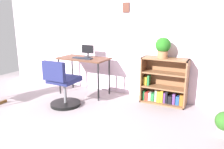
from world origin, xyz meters
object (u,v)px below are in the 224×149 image
desk (84,61)px  bookshelf_low (164,84)px  keyboard (82,58)px  office_chair (63,87)px  potted_plant_on_shelf (163,47)px  monitor (88,51)px

desk → bookshelf_low: size_ratio=1.19×
keyboard → bookshelf_low: (1.48, 0.33, -0.39)m
keyboard → office_chair: 0.74m
desk → potted_plant_on_shelf: size_ratio=2.78×
desk → monitor: size_ratio=3.70×
monitor → potted_plant_on_shelf: bearing=3.1°
bookshelf_low → keyboard: bearing=-167.4°
desk → bookshelf_low: bearing=8.8°
bookshelf_low → potted_plant_on_shelf: (-0.04, -0.05, 0.65)m
bookshelf_low → monitor: bearing=-174.9°
keyboard → potted_plant_on_shelf: potted_plant_on_shelf is taller
desk → keyboard: size_ratio=2.45×
monitor → potted_plant_on_shelf: (1.45, 0.08, 0.16)m
keyboard → bookshelf_low: bookshelf_low is taller
potted_plant_on_shelf → desk: bearing=-172.9°
office_chair → potted_plant_on_shelf: size_ratio=2.34×
office_chair → keyboard: bearing=90.9°
potted_plant_on_shelf → keyboard: bearing=-169.0°
keyboard → monitor: bearing=92.6°
monitor → bookshelf_low: (1.49, 0.13, -0.50)m
keyboard → office_chair: office_chair is taller
desk → bookshelf_low: 1.57m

